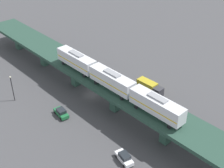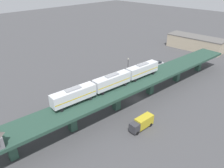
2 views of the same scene
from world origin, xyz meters
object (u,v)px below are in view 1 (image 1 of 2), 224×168
at_px(street_car_white, 124,158).
at_px(street_car_green, 61,113).
at_px(delivery_truck, 150,87).
at_px(subway_train, 112,80).
at_px(street_lamp, 12,86).

bearing_deg(street_car_white, street_car_green, 86.71).
bearing_deg(delivery_truck, street_car_white, -155.33).
bearing_deg(street_car_white, subway_train, 50.60).
xyz_separation_m(delivery_truck, street_lamp, (-24.63, 22.81, 2.35)).
bearing_deg(street_lamp, street_car_white, -85.58).
distance_m(subway_train, street_lamp, 24.96).
bearing_deg(street_lamp, delivery_truck, -42.81).
relative_size(street_car_green, delivery_truck, 0.64).
relative_size(street_car_green, street_lamp, 0.68).
distance_m(street_car_green, street_car_white, 19.74).
bearing_deg(street_car_green, street_lamp, 105.51).
bearing_deg(subway_train, delivery_truck, -7.31).
xyz_separation_m(subway_train, street_lamp, (-12.19, 21.21, -4.93)).
distance_m(subway_train, street_car_white, 17.22).
xyz_separation_m(street_car_green, street_car_white, (-1.13, -19.70, 0.00)).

